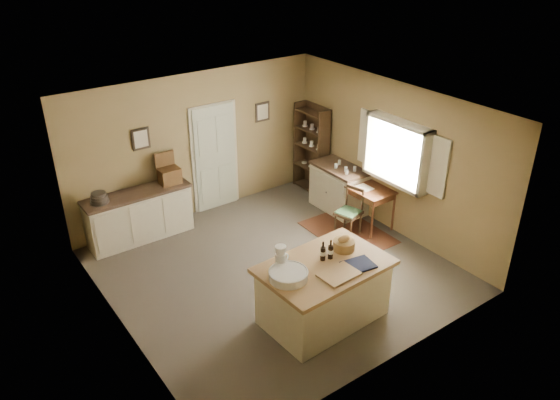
# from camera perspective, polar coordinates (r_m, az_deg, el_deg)

# --- Properties ---
(ground) EXTENTS (5.00, 5.00, 0.00)m
(ground) POSITION_cam_1_polar(r_m,az_deg,el_deg) (8.90, -0.49, -7.31)
(ground) COLOR brown
(ground) RESTS_ON ground
(wall_back) EXTENTS (5.00, 0.10, 2.70)m
(wall_back) POSITION_cam_1_polar(r_m,az_deg,el_deg) (10.18, -8.70, 5.65)
(wall_back) COLOR olive
(wall_back) RESTS_ON ground
(wall_front) EXTENTS (5.00, 0.10, 2.70)m
(wall_front) POSITION_cam_1_polar(r_m,az_deg,el_deg) (6.61, 12.15, -7.60)
(wall_front) COLOR olive
(wall_front) RESTS_ON ground
(wall_left) EXTENTS (0.10, 5.00, 2.70)m
(wall_left) POSITION_cam_1_polar(r_m,az_deg,el_deg) (7.26, -16.96, -4.80)
(wall_left) COLOR olive
(wall_left) RESTS_ON ground
(wall_right) EXTENTS (0.10, 5.00, 2.70)m
(wall_right) POSITION_cam_1_polar(r_m,az_deg,el_deg) (9.72, 11.64, 4.34)
(wall_right) COLOR olive
(wall_right) RESTS_ON ground
(ceiling) EXTENTS (5.00, 5.00, 0.00)m
(ceiling) POSITION_cam_1_polar(r_m,az_deg,el_deg) (7.69, -0.58, 9.45)
(ceiling) COLOR silver
(ceiling) RESTS_ON wall_back
(door) EXTENTS (0.97, 0.06, 2.11)m
(door) POSITION_cam_1_polar(r_m,az_deg,el_deg) (10.41, -6.80, 4.54)
(door) COLOR #BABFA3
(door) RESTS_ON ground
(framed_prints) EXTENTS (2.82, 0.02, 0.38)m
(framed_prints) POSITION_cam_1_polar(r_m,az_deg,el_deg) (10.11, -7.78, 7.82)
(framed_prints) COLOR black
(framed_prints) RESTS_ON ground
(window) EXTENTS (0.25, 1.99, 1.12)m
(window) POSITION_cam_1_polar(r_m,az_deg,el_deg) (9.47, 12.30, 4.95)
(window) COLOR beige
(window) RESTS_ON ground
(work_island) EXTENTS (1.81, 1.23, 1.20)m
(work_island) POSITION_cam_1_polar(r_m,az_deg,el_deg) (7.68, 4.52, -9.38)
(work_island) COLOR beige
(work_island) RESTS_ON ground
(sideboard) EXTENTS (1.85, 0.53, 1.18)m
(sideboard) POSITION_cam_1_polar(r_m,az_deg,el_deg) (9.81, -14.45, -1.41)
(sideboard) COLOR beige
(sideboard) RESTS_ON ground
(rug) EXTENTS (1.13, 1.62, 0.01)m
(rug) POSITION_cam_1_polar(r_m,az_deg,el_deg) (9.97, 7.10, -3.36)
(rug) COLOR #4D2412
(rug) RESTS_ON ground
(writing_desk) EXTENTS (0.60, 0.99, 0.82)m
(writing_desk) POSITION_cam_1_polar(r_m,az_deg,el_deg) (9.97, 9.00, 0.88)
(writing_desk) COLOR #3D1F10
(writing_desk) RESTS_ON ground
(desk_chair) EXTENTS (0.50, 0.50, 0.86)m
(desk_chair) POSITION_cam_1_polar(r_m,az_deg,el_deg) (9.71, 7.16, -1.37)
(desk_chair) COLOR #302014
(desk_chair) RESTS_ON ground
(right_cabinet) EXTENTS (0.63, 1.12, 0.99)m
(right_cabinet) POSITION_cam_1_polar(r_m,az_deg,el_deg) (10.53, 6.19, 1.28)
(right_cabinet) COLOR beige
(right_cabinet) RESTS_ON ground
(shelving_unit) EXTENTS (0.31, 0.81, 1.80)m
(shelving_unit) POSITION_cam_1_polar(r_m,az_deg,el_deg) (11.14, 3.46, 5.39)
(shelving_unit) COLOR #302014
(shelving_unit) RESTS_ON ground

